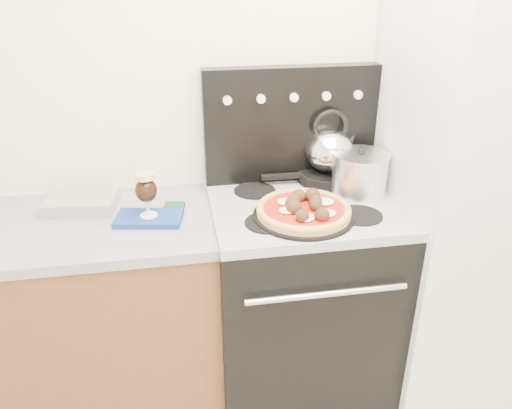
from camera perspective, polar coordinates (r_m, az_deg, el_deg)
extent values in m
cube|color=white|center=(2.22, 1.64, 11.40)|extent=(3.50, 0.01, 2.50)
cube|color=brown|center=(2.34, -23.06, -12.51)|extent=(1.45, 0.60, 0.86)
cube|color=gray|center=(2.11, -25.14, -2.75)|extent=(1.48, 0.63, 0.04)
cube|color=black|center=(2.30, 5.04, -10.69)|extent=(0.76, 0.65, 0.88)
cube|color=#ADADB2|center=(2.06, 5.52, -0.32)|extent=(0.76, 0.65, 0.04)
cube|color=black|center=(2.21, 3.96, 9.11)|extent=(0.76, 0.08, 0.50)
cube|color=silver|center=(2.29, 22.89, 1.88)|extent=(0.64, 0.68, 1.90)
cube|color=white|center=(2.15, -19.24, 0.24)|extent=(0.29, 0.23, 0.05)
cube|color=navy|center=(1.98, -12.13, -1.56)|extent=(0.27, 0.19, 0.02)
cylinder|color=black|center=(1.93, 5.44, -1.27)|extent=(0.46, 0.46, 0.01)
cylinder|color=black|center=(2.26, 8.16, 3.22)|extent=(0.27, 0.27, 0.05)
cylinder|color=white|center=(2.14, 11.74, 3.37)|extent=(0.27, 0.27, 0.17)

